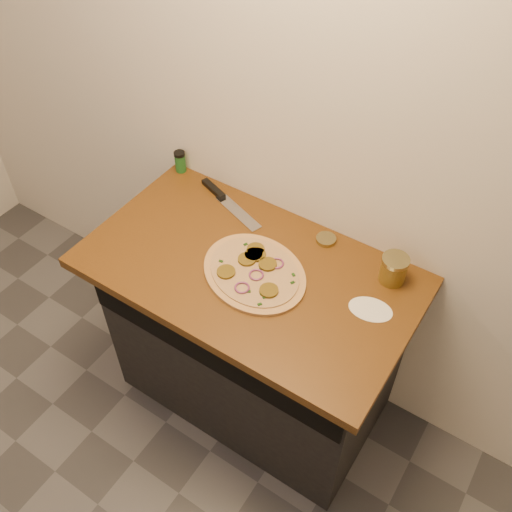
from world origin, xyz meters
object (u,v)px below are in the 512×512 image
Objects in this scene: pizza at (254,271)px; spice_shaker at (180,161)px; salsa_jar at (394,269)px; chefs_knife at (225,200)px.

spice_shaker is at bearing 151.34° from pizza.
chefs_knife is at bearing 178.47° from salsa_jar.
spice_shaker is at bearing 167.75° from chefs_knife.
chefs_knife is 3.76× the size of spice_shaker.
salsa_jar is at bearing -1.53° from chefs_knife.
salsa_jar is 1.00m from spice_shaker.
pizza is 4.93× the size of salsa_jar.
chefs_knife is (-0.31, 0.26, -0.00)m from pizza.
pizza is 0.41m from chefs_knife.
spice_shaker is at bearing 175.53° from salsa_jar.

